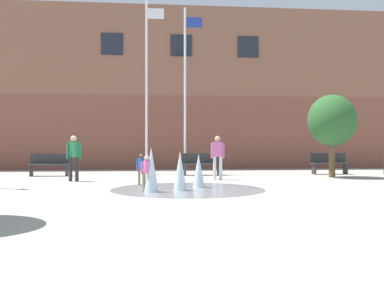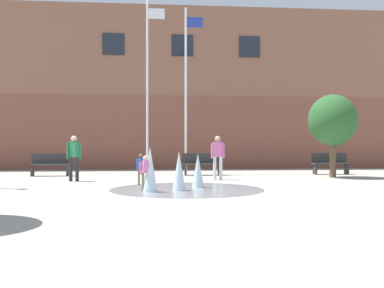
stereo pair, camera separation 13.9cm
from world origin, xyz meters
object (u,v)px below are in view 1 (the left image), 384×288
at_px(adult_watching, 74,155).
at_px(street_tree_near_building, 332,121).
at_px(park_bench_near_trashcan, 329,163).
at_px(flagpole_left, 147,81).
at_px(flagpole_right, 186,85).
at_px(park_bench_under_right_flagpole, 201,164).
at_px(park_bench_far_left, 50,164).
at_px(child_with_pink_shirt, 141,167).
at_px(child_running, 147,171).
at_px(adult_near_bench, 218,154).

relative_size(adult_watching, street_tree_near_building, 0.49).
bearing_deg(park_bench_near_trashcan, flagpole_left, 173.75).
bearing_deg(flagpole_right, park_bench_under_right_flagpole, -60.38).
height_order(park_bench_far_left, child_with_pink_shirt, child_with_pink_shirt).
distance_m(child_with_pink_shirt, child_running, 2.06).
relative_size(adult_watching, flagpole_left, 0.21).
relative_size(flagpole_right, street_tree_near_building, 2.25).
bearing_deg(street_tree_near_building, park_bench_under_right_flagpole, 161.40).
height_order(adult_near_bench, flagpole_right, flagpole_right).
bearing_deg(park_bench_far_left, child_running, -58.74).
bearing_deg(child_running, adult_watching, -159.32).
distance_m(adult_near_bench, flagpole_right, 4.53).
distance_m(park_bench_under_right_flagpole, flagpole_right, 3.57).
bearing_deg(park_bench_under_right_flagpole, park_bench_near_trashcan, 1.49).
distance_m(child_running, flagpole_right, 8.15).
height_order(child_with_pink_shirt, flagpole_right, flagpole_right).
bearing_deg(park_bench_under_right_flagpole, park_bench_far_left, 178.15).
bearing_deg(child_with_pink_shirt, flagpole_right, 20.87).
bearing_deg(park_bench_far_left, child_with_pink_shirt, -49.59).
xyz_separation_m(adult_near_bench, flagpole_right, (-0.87, 3.34, 2.93)).
distance_m(flagpole_right, street_tree_near_building, 6.31).
xyz_separation_m(park_bench_under_right_flagpole, flagpole_left, (-2.24, 1.00, 3.55)).
xyz_separation_m(park_bench_near_trashcan, adult_near_bench, (-5.25, -2.49, 0.45)).
height_order(adult_watching, adult_near_bench, same).
height_order(child_with_pink_shirt, street_tree_near_building, street_tree_near_building).
xyz_separation_m(park_bench_far_left, park_bench_under_right_flagpole, (6.19, -0.20, 0.00)).
bearing_deg(park_bench_near_trashcan, park_bench_far_left, 179.73).
distance_m(park_bench_far_left, child_with_pink_shirt, 5.80).
distance_m(child_with_pink_shirt, street_tree_near_building, 7.95).
bearing_deg(street_tree_near_building, flagpole_right, 154.18).
relative_size(park_bench_far_left, street_tree_near_building, 0.50).
distance_m(park_bench_near_trashcan, adult_watching, 10.70).
relative_size(child_with_pink_shirt, street_tree_near_building, 0.31).
bearing_deg(flagpole_right, park_bench_far_left, -171.90).
distance_m(park_bench_far_left, park_bench_under_right_flagpole, 6.19).
height_order(adult_near_bench, street_tree_near_building, street_tree_near_building).
bearing_deg(park_bench_far_left, adult_watching, -63.01).
height_order(flagpole_left, street_tree_near_building, flagpole_left).
relative_size(park_bench_far_left, flagpole_right, 0.22).
distance_m(park_bench_under_right_flagpole, flagpole_left, 4.32).
xyz_separation_m(park_bench_near_trashcan, adult_watching, (-10.35, -2.69, 0.45)).
bearing_deg(flagpole_right, adult_near_bench, -75.34).
relative_size(park_bench_near_trashcan, street_tree_near_building, 0.50).
bearing_deg(flagpole_right, park_bench_near_trashcan, -7.94).
distance_m(park_bench_far_left, flagpole_left, 5.37).
height_order(park_bench_near_trashcan, adult_watching, adult_watching).
distance_m(park_bench_near_trashcan, flagpole_left, 8.61).
height_order(adult_watching, flagpole_right, flagpole_right).
distance_m(park_bench_near_trashcan, child_with_pink_shirt, 9.10).
bearing_deg(adult_watching, flagpole_left, 90.70).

